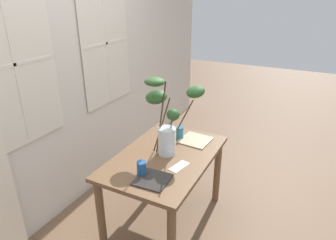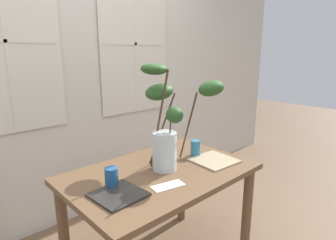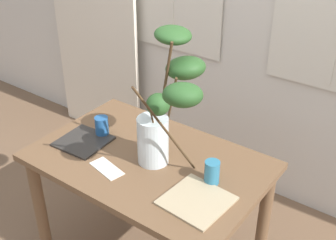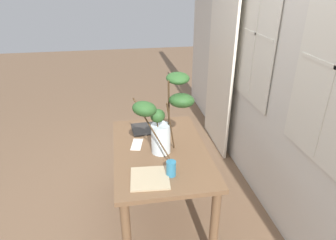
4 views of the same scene
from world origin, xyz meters
name	(u,v)px [view 4 (image 4 of 4)]	position (x,y,z in m)	size (l,w,h in m)	color
ground	(161,216)	(0.00, 0.00, 0.00)	(14.00, 14.00, 0.00)	brown
back_wall_with_windows	(294,58)	(0.00, 1.06, 1.46)	(5.86, 0.14, 2.91)	beige
curtain_sheer_side	(221,58)	(-1.25, 0.91, 1.14)	(0.84, 0.03, 2.29)	silver
dining_table	(161,162)	(0.00, 0.00, 0.61)	(1.18, 0.77, 0.73)	brown
vase_with_branches	(165,119)	(0.10, 0.02, 1.07)	(0.46, 0.54, 0.68)	silver
drinking_glass_blue_left	(158,125)	(-0.34, 0.03, 0.79)	(0.08, 0.08, 0.11)	#235693
drinking_glass_blue_right	(171,168)	(0.36, 0.03, 0.79)	(0.07, 0.07, 0.12)	teal
plate_square_left	(145,129)	(-0.38, -0.09, 0.74)	(0.25, 0.25, 0.01)	#2D2B28
plate_square_right	(150,178)	(0.38, -0.13, 0.74)	(0.27, 0.27, 0.01)	tan
napkin_folded	(137,144)	(-0.11, -0.19, 0.74)	(0.19, 0.08, 0.00)	silver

